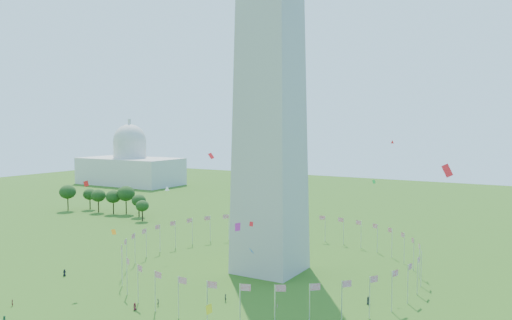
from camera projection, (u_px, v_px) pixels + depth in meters
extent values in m
cylinder|color=silver|center=(417.00, 277.00, 118.64)|extent=(0.24, 0.24, 9.00)
cylinder|color=silver|center=(421.00, 269.00, 124.93)|extent=(0.24, 0.24, 9.00)
cylinder|color=silver|center=(420.00, 262.00, 131.64)|extent=(0.24, 0.24, 9.00)
cylinder|color=silver|center=(414.00, 255.00, 138.57)|extent=(0.24, 0.24, 9.00)
cylinder|color=silver|center=(404.00, 249.00, 145.50)|extent=(0.24, 0.24, 9.00)
cylinder|color=silver|center=(392.00, 243.00, 152.23)|extent=(0.24, 0.24, 9.00)
cylinder|color=silver|center=(377.00, 238.00, 158.54)|extent=(0.24, 0.24, 9.00)
cylinder|color=silver|center=(361.00, 234.00, 164.26)|extent=(0.24, 0.24, 9.00)
cylinder|color=silver|center=(344.00, 231.00, 169.20)|extent=(0.24, 0.24, 9.00)
cylinder|color=silver|center=(325.00, 229.00, 173.21)|extent=(0.24, 0.24, 9.00)
cylinder|color=silver|center=(306.00, 227.00, 176.18)|extent=(0.24, 0.24, 9.00)
cylinder|color=silver|center=(287.00, 226.00, 178.01)|extent=(0.24, 0.24, 9.00)
cylinder|color=silver|center=(267.00, 226.00, 178.64)|extent=(0.24, 0.24, 9.00)
cylinder|color=silver|center=(248.00, 226.00, 178.07)|extent=(0.24, 0.24, 9.00)
cylinder|color=silver|center=(229.00, 227.00, 176.29)|extent=(0.24, 0.24, 9.00)
cylinder|color=silver|center=(210.00, 229.00, 173.38)|extent=(0.24, 0.24, 9.00)
cylinder|color=silver|center=(192.00, 231.00, 169.42)|extent=(0.24, 0.24, 9.00)
cylinder|color=silver|center=(175.00, 234.00, 164.52)|extent=(0.24, 0.24, 9.00)
cylinder|color=silver|center=(160.00, 238.00, 158.84)|extent=(0.24, 0.24, 9.00)
cylinder|color=silver|center=(146.00, 243.00, 152.55)|extent=(0.24, 0.24, 9.00)
cylinder|color=silver|center=(135.00, 248.00, 145.84)|extent=(0.24, 0.24, 9.00)
cylinder|color=silver|center=(127.00, 254.00, 138.91)|extent=(0.24, 0.24, 9.00)
cylinder|color=silver|center=(122.00, 261.00, 131.98)|extent=(0.24, 0.24, 9.00)
cylinder|color=silver|center=(122.00, 269.00, 125.25)|extent=(0.24, 0.24, 9.00)
cylinder|color=silver|center=(127.00, 276.00, 118.94)|extent=(0.24, 0.24, 9.00)
cylinder|color=silver|center=(138.00, 284.00, 113.22)|extent=(0.24, 0.24, 9.00)
cylinder|color=silver|center=(155.00, 291.00, 108.29)|extent=(0.24, 0.24, 9.00)
cylinder|color=silver|center=(178.00, 297.00, 104.27)|extent=(0.24, 0.24, 9.00)
cylinder|color=silver|center=(207.00, 302.00, 101.31)|extent=(0.24, 0.24, 9.00)
cylinder|color=silver|center=(240.00, 306.00, 99.48)|extent=(0.24, 0.24, 9.00)
cylinder|color=silver|center=(275.00, 307.00, 98.84)|extent=(0.24, 0.24, 9.00)
cylinder|color=silver|center=(310.00, 306.00, 99.42)|extent=(0.24, 0.24, 9.00)
cylinder|color=silver|center=(342.00, 303.00, 101.19)|extent=(0.24, 0.24, 9.00)
cylinder|color=silver|center=(370.00, 298.00, 104.10)|extent=(0.24, 0.24, 9.00)
cylinder|color=silver|center=(392.00, 291.00, 108.07)|extent=(0.24, 0.24, 9.00)
cylinder|color=silver|center=(408.00, 284.00, 112.96)|extent=(0.24, 0.24, 9.00)
imported|color=#282828|center=(158.00, 302.00, 111.74)|extent=(0.64, 0.69, 1.58)
imported|color=black|center=(225.00, 298.00, 114.41)|extent=(0.70, 0.78, 1.79)
imported|color=#173A23|center=(4.00, 320.00, 101.47)|extent=(0.97, 0.78, 1.74)
imported|color=#5B1420|center=(135.00, 307.00, 109.14)|extent=(0.63, 0.86, 1.65)
imported|color=maroon|center=(12.00, 303.00, 111.53)|extent=(0.66, 0.58, 1.51)
imported|color=black|center=(64.00, 273.00, 133.76)|extent=(0.84, 1.05, 1.88)
imported|color=black|center=(368.00, 300.00, 112.65)|extent=(0.89, 1.06, 1.84)
plane|color=blue|center=(252.00, 251.00, 112.75)|extent=(1.68, 2.23, 2.01)
plane|color=red|center=(447.00, 171.00, 66.82)|extent=(1.41, 1.67, 1.95)
plane|color=red|center=(86.00, 184.00, 126.96)|extent=(0.23, 1.76, 1.75)
plane|color=white|center=(167.00, 189.00, 153.76)|extent=(0.63, 1.76, 1.86)
plane|color=red|center=(251.00, 224.00, 121.33)|extent=(1.26, 0.74, 1.33)
plane|color=red|center=(211.00, 156.00, 112.11)|extent=(1.83, 1.04, 1.52)
plane|color=green|center=(374.00, 182.00, 124.50)|extent=(0.49, 1.04, 1.12)
plane|color=yellow|center=(209.00, 309.00, 75.65)|extent=(0.58, 1.52, 1.63)
plane|color=#CC2699|center=(277.00, 306.00, 98.10)|extent=(0.57, 1.31, 1.36)
plane|color=#CC2699|center=(238.00, 227.00, 108.64)|extent=(1.76, 0.70, 1.87)
plane|color=orange|center=(114.00, 232.00, 165.74)|extent=(1.14, 1.92, 1.70)
plane|color=red|center=(392.00, 142.00, 117.09)|extent=(0.84, 0.56, 0.94)
ellipsoid|color=#254D19|center=(68.00, 198.00, 235.50)|extent=(7.65, 7.65, 11.95)
ellipsoid|color=#254D19|center=(90.00, 199.00, 238.94)|extent=(6.28, 6.28, 9.82)
ellipsoid|color=#254D19|center=(98.00, 201.00, 230.90)|extent=(6.72, 6.72, 10.49)
ellipsoid|color=#254D19|center=(113.00, 202.00, 226.81)|extent=(6.80, 6.80, 10.62)
ellipsoid|color=#254D19|center=(126.00, 200.00, 226.56)|extent=(8.06, 8.06, 12.60)
ellipsoid|color=#254D19|center=(139.00, 206.00, 219.81)|extent=(6.22, 6.22, 9.72)
ellipsoid|color=#254D19|center=(142.00, 211.00, 210.05)|extent=(5.58, 5.58, 8.71)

